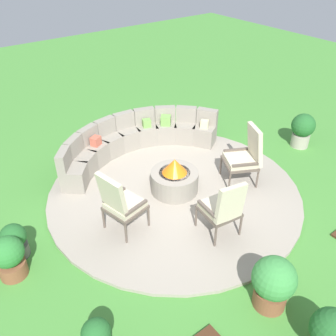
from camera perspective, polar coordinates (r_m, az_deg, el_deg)
name	(u,v)px	position (r m, az deg, el deg)	size (l,w,h in m)	color
ground_plane	(174,192)	(6.91, 1.00, -3.84)	(24.00, 24.00, 0.00)	#478C38
patio_circle	(174,191)	(6.89, 1.00, -3.64)	(4.70, 4.70, 0.06)	#9E9384
fire_pit	(174,179)	(6.71, 1.03, -1.67)	(0.88, 0.88, 0.68)	gray
curved_stone_bench	(135,141)	(7.84, -5.26, 4.32)	(3.68, 1.46, 0.79)	gray
lounge_chair_front_left	(120,202)	(5.72, -7.53, -5.32)	(0.71, 0.67, 1.15)	brown
lounge_chair_front_right	(223,207)	(5.69, 8.67, -6.13)	(0.60, 0.63, 1.06)	brown
lounge_chair_back_left	(246,155)	(6.96, 12.13, 2.04)	(0.81, 0.81, 1.16)	brown
potted_plant_0	(273,282)	(5.04, 16.24, -16.82)	(0.58, 0.58, 0.80)	brown
potted_plant_1	(331,334)	(4.89, 24.28, -22.68)	(0.52, 0.52, 0.69)	brown
potted_plant_2	(9,257)	(5.69, -23.73, -12.64)	(0.46, 0.46, 0.69)	brown
potted_plant_4	(14,241)	(5.98, -22.99, -10.45)	(0.38, 0.38, 0.59)	#605B56
potted_plant_5	(303,129)	(8.68, 20.40, 5.80)	(0.52, 0.52, 0.79)	#A89E8E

